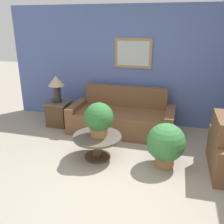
{
  "coord_description": "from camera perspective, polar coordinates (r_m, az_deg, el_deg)",
  "views": [
    {
      "loc": [
        0.65,
        -2.85,
        2.24
      ],
      "look_at": [
        -0.54,
        1.49,
        0.61
      ],
      "focal_mm": 40.0,
      "sensor_mm": 36.0,
      "label": 1
    }
  ],
  "objects": [
    {
      "name": "couch_main",
      "position": [
        5.36,
        2.27,
        -1.41
      ],
      "size": [
        2.18,
        0.97,
        0.91
      ],
      "color": "brown",
      "rests_on": "ground_plane"
    },
    {
      "name": "table_lamp",
      "position": [
        5.61,
        -12.59,
        6.19
      ],
      "size": [
        0.36,
        0.36,
        0.59
      ],
      "color": "#2D2823",
      "rests_on": "side_table"
    },
    {
      "name": "potted_plant_on_table",
      "position": [
        4.14,
        -3.03,
        -1.52
      ],
      "size": [
        0.49,
        0.49,
        0.59
      ],
      "color": "#9E6B42",
      "rests_on": "coffee_table"
    },
    {
      "name": "potted_plant_floor",
      "position": [
        4.12,
        12.21,
        -7.07
      ],
      "size": [
        0.62,
        0.62,
        0.74
      ],
      "color": "#9E6B42",
      "rests_on": "ground_plane"
    },
    {
      "name": "side_table",
      "position": [
        5.8,
        -12.1,
        -0.25
      ],
      "size": [
        0.52,
        0.52,
        0.56
      ],
      "color": "#4C3823",
      "rests_on": "ground_plane"
    },
    {
      "name": "wall_back",
      "position": [
        5.61,
        8.55,
        10.11
      ],
      "size": [
        6.62,
        0.09,
        2.6
      ],
      "color": "#5166A8",
      "rests_on": "ground_plane"
    },
    {
      "name": "coffee_table",
      "position": [
        4.32,
        -3.38,
        -6.77
      ],
      "size": [
        0.83,
        0.83,
        0.42
      ],
      "color": "#4C3823",
      "rests_on": "ground_plane"
    },
    {
      "name": "ground_plane",
      "position": [
        3.68,
        2.08,
        -17.59
      ],
      "size": [
        20.0,
        20.0,
        0.0
      ],
      "primitive_type": "plane",
      "color": "gray"
    }
  ]
}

